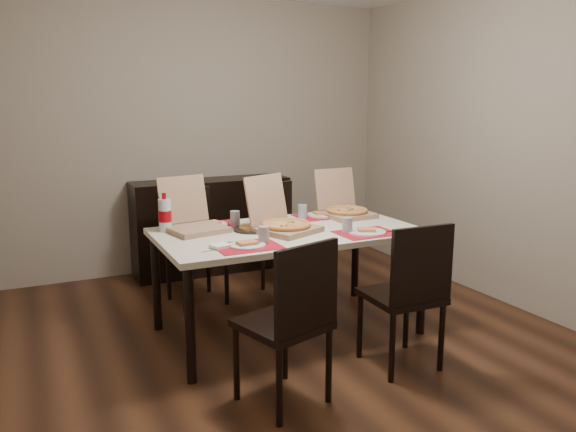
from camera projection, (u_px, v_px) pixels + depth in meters
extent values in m
cube|color=#462715|center=(292.00, 338.00, 3.96)|extent=(3.80, 4.00, 0.02)
cube|color=gray|center=(202.00, 136.00, 5.47)|extent=(3.80, 0.02, 2.60)
cube|color=gray|center=(506.00, 143.00, 4.50)|extent=(0.02, 4.00, 2.60)
cube|color=black|center=(212.00, 226.00, 5.44)|extent=(1.50, 0.40, 0.90)
cube|color=beige|center=(288.00, 233.00, 3.92)|extent=(1.80, 1.00, 0.04)
cylinder|color=black|center=(190.00, 326.00, 3.25)|extent=(0.06, 0.06, 0.71)
cylinder|color=black|center=(422.00, 286.00, 3.96)|extent=(0.06, 0.06, 0.71)
cylinder|color=black|center=(156.00, 282.00, 4.03)|extent=(0.06, 0.06, 0.71)
cylinder|color=black|center=(355.00, 255.00, 4.74)|extent=(0.06, 0.06, 0.71)
cube|color=black|center=(282.00, 324.00, 3.03)|extent=(0.52, 0.52, 0.04)
cube|color=black|center=(307.00, 288.00, 2.84)|extent=(0.41, 0.15, 0.46)
cylinder|color=black|center=(279.00, 387.00, 2.83)|extent=(0.04, 0.04, 0.43)
cylinder|color=black|center=(329.00, 365.00, 3.07)|extent=(0.04, 0.04, 0.43)
cylinder|color=black|center=(236.00, 363.00, 3.09)|extent=(0.04, 0.04, 0.43)
cylinder|color=black|center=(285.00, 345.00, 3.33)|extent=(0.04, 0.04, 0.43)
cube|color=black|center=(401.00, 296.00, 3.47)|extent=(0.43, 0.43, 0.04)
cube|color=black|center=(422.00, 265.00, 3.25)|extent=(0.42, 0.04, 0.46)
cylinder|color=black|center=(392.00, 348.00, 3.28)|extent=(0.04, 0.04, 0.43)
cylinder|color=black|center=(441.00, 338.00, 3.43)|extent=(0.04, 0.04, 0.43)
cylinder|color=black|center=(360.00, 326.00, 3.60)|extent=(0.04, 0.04, 0.43)
cylinder|color=black|center=(406.00, 317.00, 3.75)|extent=(0.04, 0.04, 0.43)
cube|color=black|center=(196.00, 249.00, 4.56)|extent=(0.46, 0.46, 0.04)
cube|color=black|center=(186.00, 215.00, 4.67)|extent=(0.42, 0.08, 0.46)
cylinder|color=black|center=(209.00, 268.00, 4.85)|extent=(0.04, 0.04, 0.43)
cylinder|color=black|center=(169.00, 275.00, 4.67)|extent=(0.04, 0.04, 0.43)
cylinder|color=black|center=(227.00, 279.00, 4.55)|extent=(0.04, 0.04, 0.43)
cylinder|color=black|center=(185.00, 287.00, 4.37)|extent=(0.04, 0.04, 0.43)
cube|color=black|center=(292.00, 240.00, 4.89)|extent=(0.55, 0.55, 0.04)
cube|color=black|center=(275.00, 209.00, 4.96)|extent=(0.40, 0.20, 0.46)
cylinder|color=black|center=(289.00, 258.00, 5.18)|extent=(0.04, 0.04, 0.43)
cylinder|color=black|center=(263.00, 266.00, 4.91)|extent=(0.04, 0.04, 0.43)
cylinder|color=black|center=(320.00, 265.00, 4.95)|extent=(0.04, 0.04, 0.43)
cylinder|color=black|center=(294.00, 274.00, 4.69)|extent=(0.04, 0.04, 0.43)
cube|color=#B70C20|center=(247.00, 246.00, 3.46)|extent=(0.40, 0.30, 0.00)
cylinder|color=white|center=(247.00, 245.00, 3.46)|extent=(0.22, 0.22, 0.01)
cube|color=#E9C774|center=(247.00, 243.00, 3.46)|extent=(0.13, 0.10, 0.02)
cylinder|color=gray|center=(264.00, 235.00, 3.53)|extent=(0.07, 0.07, 0.11)
cube|color=#B2B2B7|center=(217.00, 250.00, 3.38)|extent=(0.20, 0.04, 0.00)
cube|color=white|center=(221.00, 246.00, 3.43)|extent=(0.13, 0.13, 0.02)
cube|color=#B70C20|center=(366.00, 233.00, 3.82)|extent=(0.40, 0.30, 0.00)
cylinder|color=white|center=(366.00, 232.00, 3.82)|extent=(0.26, 0.26, 0.01)
cube|color=#E9C774|center=(366.00, 230.00, 3.81)|extent=(0.15, 0.14, 0.02)
cylinder|color=gray|center=(347.00, 225.00, 3.80)|extent=(0.07, 0.07, 0.11)
cube|color=#B2B2B7|center=(387.00, 232.00, 3.84)|extent=(0.20, 0.04, 0.00)
cube|color=#B70C20|center=(211.00, 226.00, 4.04)|extent=(0.40, 0.30, 0.00)
cylinder|color=white|center=(211.00, 225.00, 4.04)|extent=(0.23, 0.23, 0.01)
cube|color=#E9C774|center=(211.00, 223.00, 4.03)|extent=(0.14, 0.12, 0.02)
cylinder|color=gray|center=(235.00, 219.00, 4.03)|extent=(0.07, 0.07, 0.11)
cube|color=#B2B2B7|center=(190.00, 228.00, 3.95)|extent=(0.20, 0.04, 0.00)
cube|color=white|center=(188.00, 225.00, 4.00)|extent=(0.13, 0.13, 0.02)
cube|color=#B70C20|center=(322.00, 216.00, 4.39)|extent=(0.40, 0.30, 0.00)
cylinder|color=white|center=(322.00, 215.00, 4.39)|extent=(0.23, 0.23, 0.01)
cube|color=#E9C774|center=(322.00, 213.00, 4.38)|extent=(0.12, 0.10, 0.02)
cylinder|color=gray|center=(302.00, 212.00, 4.27)|extent=(0.07, 0.07, 0.11)
cube|color=#B2B2B7|center=(338.00, 214.00, 4.46)|extent=(0.20, 0.04, 0.00)
cube|color=white|center=(290.00, 232.00, 3.81)|extent=(0.15, 0.15, 0.02)
cube|color=#947155|center=(286.00, 229.00, 3.85)|extent=(0.49, 0.49, 0.04)
cube|color=#947155|center=(266.00, 199.00, 3.93)|extent=(0.38, 0.23, 0.34)
cylinder|color=#E9C774|center=(286.00, 225.00, 3.84)|extent=(0.42, 0.42, 0.02)
cube|color=#947155|center=(347.00, 214.00, 4.36)|extent=(0.37, 0.37, 0.04)
cube|color=#947155|center=(335.00, 189.00, 4.48)|extent=(0.36, 0.10, 0.32)
cylinder|color=#E9C774|center=(347.00, 211.00, 4.36)|extent=(0.32, 0.32, 0.02)
cube|color=#947155|center=(196.00, 229.00, 3.86)|extent=(0.43, 0.43, 0.04)
cube|color=#947155|center=(183.00, 199.00, 3.97)|extent=(0.37, 0.15, 0.33)
cylinder|color=black|center=(253.00, 229.00, 3.91)|extent=(0.27, 0.27, 0.01)
cylinder|color=tan|center=(253.00, 227.00, 3.91)|extent=(0.19, 0.19, 0.02)
imported|color=white|center=(299.00, 222.00, 4.11)|extent=(0.13, 0.13, 0.03)
cylinder|color=silver|center=(165.00, 215.00, 3.85)|extent=(0.09, 0.09, 0.23)
cylinder|color=#94060C|center=(165.00, 216.00, 3.85)|extent=(0.09, 0.09, 0.08)
cylinder|color=#94060C|center=(164.00, 196.00, 3.83)|extent=(0.03, 0.03, 0.04)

